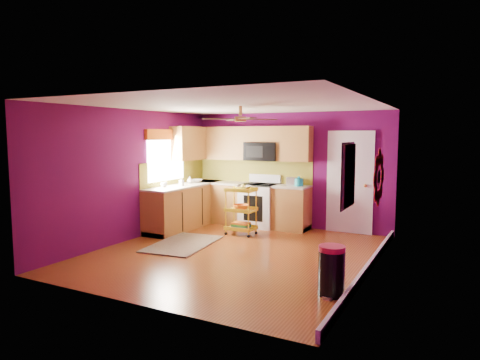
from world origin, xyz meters
The scene contains 18 objects.
ground centered at (0.00, 0.00, 0.00)m, with size 5.00×5.00×0.00m, color #692F10.
room_envelope centered at (0.03, 0.00, 1.63)m, with size 4.54×5.04×2.52m.
lower_cabinets centered at (-1.35, 1.82, 0.43)m, with size 2.81×2.31×0.94m.
electric_range centered at (-0.55, 2.17, 0.48)m, with size 0.76×0.66×1.13m.
upper_cabinetry centered at (-1.24, 2.17, 1.80)m, with size 2.80×2.30×1.26m.
left_window centered at (-2.22, 1.05, 1.74)m, with size 0.08×1.35×1.08m.
panel_door centered at (1.35, 2.47, 1.02)m, with size 0.95×0.11×2.15m.
right_wall_art centered at (2.23, -0.34, 1.44)m, with size 0.04×2.74×1.04m.
ceiling_fan centered at (0.00, 0.20, 2.29)m, with size 1.01×1.01×0.26m.
shag_rug centered at (-1.13, 0.07, 0.01)m, with size 0.96×1.57×0.02m, color black.
rolling_cart centered at (-0.54, 1.27, 0.53)m, with size 0.57×0.42×1.03m.
trash_can centered at (1.98, -1.14, 0.32)m, with size 0.39×0.40×0.64m.
teal_kettle centered at (0.33, 2.23, 1.02)m, with size 0.18×0.18×0.21m.
toaster centered at (0.17, 2.26, 1.03)m, with size 0.22×0.15×0.18m, color beige.
soap_bottle_a centered at (-1.88, 1.10, 1.03)m, with size 0.08×0.09×0.19m, color #EA3F72.
soap_bottle_b centered at (-2.00, 1.59, 1.02)m, with size 0.12×0.12×0.16m, color white.
counter_dish centered at (-2.00, 1.86, 0.97)m, with size 0.27×0.27×0.07m, color white.
counter_cup centered at (-2.07, 0.76, 0.99)m, with size 0.13×0.13×0.10m, color white.
Camera 1 is at (3.38, -6.28, 2.01)m, focal length 32.00 mm.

